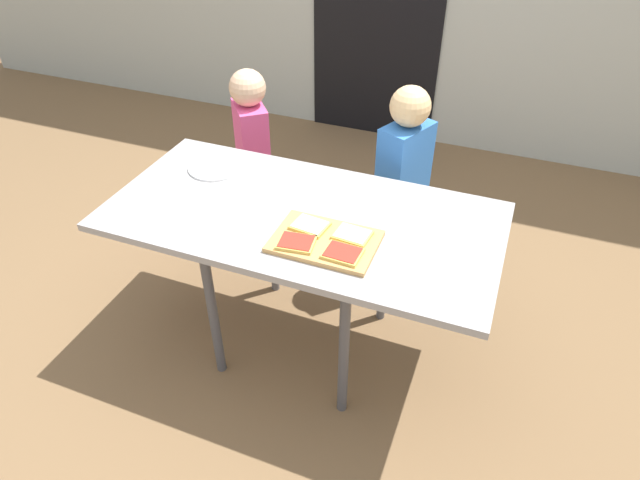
{
  "coord_description": "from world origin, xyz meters",
  "views": [
    {
      "loc": [
        0.69,
        -1.57,
        1.9
      ],
      "look_at": [
        0.07,
        0.0,
        0.6
      ],
      "focal_mm": 31.03,
      "sensor_mm": 36.0,
      "label": 1
    }
  ],
  "objects_px": {
    "plate_white_left": "(216,167)",
    "pizza_slice_near_right": "(343,253)",
    "pizza_slice_far_left": "(310,225)",
    "child_right": "(403,178)",
    "pizza_slice_far_right": "(352,235)",
    "dining_table": "(302,225)",
    "cutting_board": "(325,241)",
    "child_left": "(252,144)",
    "pizza_slice_near_left": "(296,242)"
  },
  "relations": [
    {
      "from": "pizza_slice_far_left",
      "to": "pizza_slice_far_right",
      "type": "bearing_deg",
      "value": 1.11
    },
    {
      "from": "pizza_slice_far_left",
      "to": "child_left",
      "type": "xyz_separation_m",
      "value": [
        -0.65,
        0.8,
        -0.18
      ]
    },
    {
      "from": "plate_white_left",
      "to": "pizza_slice_near_right",
      "type": "bearing_deg",
      "value": -28.31
    },
    {
      "from": "plate_white_left",
      "to": "child_left",
      "type": "relative_size",
      "value": 0.25
    },
    {
      "from": "cutting_board",
      "to": "pizza_slice_far_right",
      "type": "distance_m",
      "value": 0.1
    },
    {
      "from": "plate_white_left",
      "to": "pizza_slice_far_right",
      "type": "bearing_deg",
      "value": -21.02
    },
    {
      "from": "pizza_slice_near_left",
      "to": "child_left",
      "type": "height_order",
      "value": "child_left"
    },
    {
      "from": "cutting_board",
      "to": "child_right",
      "type": "height_order",
      "value": "child_right"
    },
    {
      "from": "pizza_slice_far_right",
      "to": "pizza_slice_far_left",
      "type": "distance_m",
      "value": 0.16
    },
    {
      "from": "dining_table",
      "to": "pizza_slice_near_right",
      "type": "height_order",
      "value": "pizza_slice_near_right"
    },
    {
      "from": "dining_table",
      "to": "child_right",
      "type": "bearing_deg",
      "value": 66.53
    },
    {
      "from": "pizza_slice_near_right",
      "to": "pizza_slice_far_left",
      "type": "distance_m",
      "value": 0.19
    },
    {
      "from": "child_left",
      "to": "pizza_slice_far_left",
      "type": "bearing_deg",
      "value": -50.75
    },
    {
      "from": "dining_table",
      "to": "cutting_board",
      "type": "bearing_deg",
      "value": -43.7
    },
    {
      "from": "pizza_slice_far_left",
      "to": "child_left",
      "type": "bearing_deg",
      "value": 129.25
    },
    {
      "from": "child_left",
      "to": "child_right",
      "type": "height_order",
      "value": "child_right"
    },
    {
      "from": "pizza_slice_far_left",
      "to": "plate_white_left",
      "type": "relative_size",
      "value": 0.59
    },
    {
      "from": "child_left",
      "to": "child_right",
      "type": "bearing_deg",
      "value": -8.54
    },
    {
      "from": "pizza_slice_near_right",
      "to": "child_right",
      "type": "xyz_separation_m",
      "value": [
        0.02,
        0.78,
        -0.14
      ]
    },
    {
      "from": "cutting_board",
      "to": "pizza_slice_near_left",
      "type": "height_order",
      "value": "pizza_slice_near_left"
    },
    {
      "from": "dining_table",
      "to": "pizza_slice_far_right",
      "type": "distance_m",
      "value": 0.26
    },
    {
      "from": "pizza_slice_far_left",
      "to": "plate_white_left",
      "type": "distance_m",
      "value": 0.61
    },
    {
      "from": "pizza_slice_far_right",
      "to": "pizza_slice_far_left",
      "type": "relative_size",
      "value": 0.97
    },
    {
      "from": "pizza_slice_far_left",
      "to": "plate_white_left",
      "type": "bearing_deg",
      "value": 153.31
    },
    {
      "from": "child_right",
      "to": "pizza_slice_far_right",
      "type": "bearing_deg",
      "value": -91.83
    },
    {
      "from": "cutting_board",
      "to": "pizza_slice_far_left",
      "type": "height_order",
      "value": "pizza_slice_far_left"
    },
    {
      "from": "pizza_slice_near_right",
      "to": "pizza_slice_near_left",
      "type": "bearing_deg",
      "value": -179.31
    },
    {
      "from": "pizza_slice_far_right",
      "to": "pizza_slice_near_right",
      "type": "height_order",
      "value": "same"
    },
    {
      "from": "plate_white_left",
      "to": "pizza_slice_far_left",
      "type": "bearing_deg",
      "value": -26.69
    },
    {
      "from": "pizza_slice_near_right",
      "to": "child_left",
      "type": "relative_size",
      "value": 0.14
    },
    {
      "from": "child_right",
      "to": "pizza_slice_far_left",
      "type": "bearing_deg",
      "value": -105.08
    },
    {
      "from": "pizza_slice_far_right",
      "to": "child_left",
      "type": "bearing_deg",
      "value": 135.61
    },
    {
      "from": "pizza_slice_far_right",
      "to": "pizza_slice_near_right",
      "type": "relative_size",
      "value": 1.03
    },
    {
      "from": "cutting_board",
      "to": "pizza_slice_far_left",
      "type": "bearing_deg",
      "value": 148.04
    },
    {
      "from": "pizza_slice_near_left",
      "to": "pizza_slice_near_right",
      "type": "xyz_separation_m",
      "value": [
        0.17,
        0.0,
        0.0
      ]
    },
    {
      "from": "child_right",
      "to": "plate_white_left",
      "type": "bearing_deg",
      "value": -151.21
    },
    {
      "from": "pizza_slice_far_right",
      "to": "pizza_slice_near_right",
      "type": "xyz_separation_m",
      "value": [
        0.0,
        -0.11,
        0.0
      ]
    },
    {
      "from": "pizza_slice_near_left",
      "to": "child_right",
      "type": "height_order",
      "value": "child_right"
    },
    {
      "from": "pizza_slice_near_left",
      "to": "plate_white_left",
      "type": "distance_m",
      "value": 0.66
    },
    {
      "from": "pizza_slice_near_left",
      "to": "child_right",
      "type": "distance_m",
      "value": 0.82
    },
    {
      "from": "pizza_slice_near_left",
      "to": "plate_white_left",
      "type": "relative_size",
      "value": 0.59
    },
    {
      "from": "pizza_slice_near_right",
      "to": "child_right",
      "type": "height_order",
      "value": "child_right"
    },
    {
      "from": "pizza_slice_far_left",
      "to": "child_right",
      "type": "relative_size",
      "value": 0.13
    },
    {
      "from": "pizza_slice_far_left",
      "to": "child_right",
      "type": "bearing_deg",
      "value": 74.92
    },
    {
      "from": "cutting_board",
      "to": "pizza_slice_near_right",
      "type": "relative_size",
      "value": 2.8
    },
    {
      "from": "dining_table",
      "to": "child_left",
      "type": "xyz_separation_m",
      "value": [
        -0.58,
        0.7,
        -0.1
      ]
    },
    {
      "from": "dining_table",
      "to": "pizza_slice_near_right",
      "type": "relative_size",
      "value": 11.41
    },
    {
      "from": "pizza_slice_far_right",
      "to": "plate_white_left",
      "type": "height_order",
      "value": "pizza_slice_far_right"
    },
    {
      "from": "dining_table",
      "to": "cutting_board",
      "type": "xyz_separation_m",
      "value": [
        0.15,
        -0.14,
        0.07
      ]
    },
    {
      "from": "pizza_slice_far_left",
      "to": "child_right",
      "type": "distance_m",
      "value": 0.71
    }
  ]
}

